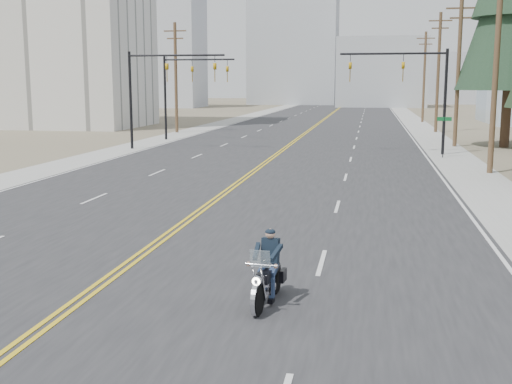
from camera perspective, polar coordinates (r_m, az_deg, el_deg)
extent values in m
plane|color=#776D56|center=(14.74, -15.49, -9.40)|extent=(400.00, 400.00, 0.00)
cube|color=#303033|center=(82.89, 5.87, 6.29)|extent=(20.00, 200.00, 0.01)
cube|color=#A5A5A0|center=(84.53, -1.98, 6.39)|extent=(3.00, 200.00, 0.01)
cube|color=#A5A5A0|center=(82.83, 13.87, 6.06)|extent=(3.00, 200.00, 0.01)
cylinder|color=black|center=(47.74, -11.08, 7.96)|extent=(0.20, 0.20, 7.00)
cylinder|color=black|center=(46.62, -7.10, 11.97)|extent=(7.00, 0.14, 0.14)
imported|color=#BF8C0C|center=(46.81, -7.92, 11.14)|extent=(0.21, 0.26, 1.30)
imported|color=#BF8C0C|center=(45.85, -3.68, 11.25)|extent=(0.21, 0.26, 1.30)
cylinder|color=black|center=(44.80, 16.45, 7.66)|extent=(0.20, 0.20, 7.00)
cylinder|color=black|center=(44.59, 12.08, 11.94)|extent=(7.00, 0.14, 0.14)
imported|color=#BF8C0C|center=(44.59, 12.96, 11.07)|extent=(0.21, 0.26, 1.30)
imported|color=#BF8C0C|center=(44.57, 8.38, 11.21)|extent=(0.21, 0.26, 1.30)
cylinder|color=black|center=(55.27, -8.07, 8.24)|extent=(0.20, 0.20, 7.00)
cylinder|color=black|center=(54.44, -5.09, 11.65)|extent=(6.00, 0.14, 0.14)
imported|color=#BF8C0C|center=(54.58, -5.69, 10.95)|extent=(0.21, 0.26, 1.30)
imported|color=#BF8C0C|center=(53.84, -2.56, 11.01)|extent=(0.21, 0.26, 1.30)
cylinder|color=black|center=(42.91, 16.33, 4.65)|extent=(0.06, 0.06, 2.60)
cube|color=#0C5926|center=(42.83, 16.40, 6.25)|extent=(0.90, 0.03, 0.25)
cylinder|color=brown|center=(36.09, 20.57, 10.64)|extent=(0.30, 0.30, 11.50)
cylinder|color=brown|center=(50.92, 17.53, 10.04)|extent=(0.30, 0.30, 11.00)
cube|color=brown|center=(51.21, 17.80, 15.30)|extent=(2.20, 0.12, 0.12)
cube|color=brown|center=(51.14, 17.76, 14.52)|extent=(1.60, 0.12, 0.12)
cylinder|color=brown|center=(65.83, 15.89, 10.14)|extent=(0.30, 0.30, 11.50)
cube|color=brown|center=(66.10, 16.09, 14.43)|extent=(2.20, 0.12, 0.12)
cube|color=brown|center=(66.04, 16.06, 13.82)|extent=(1.60, 0.12, 0.12)
cylinder|color=brown|center=(82.77, 14.72, 9.83)|extent=(0.30, 0.30, 11.00)
cube|color=brown|center=(82.95, 14.86, 13.07)|extent=(2.20, 0.12, 0.12)
cube|color=brown|center=(82.90, 14.84, 12.59)|extent=(1.60, 0.12, 0.12)
cylinder|color=brown|center=(63.34, -7.14, 10.01)|extent=(0.30, 0.30, 10.50)
cube|color=brown|center=(63.54, -7.22, 14.02)|extent=(2.20, 0.12, 0.12)
cube|color=brown|center=(63.48, -7.21, 13.39)|extent=(1.60, 0.12, 0.12)
cube|color=#B7BCC6|center=(134.15, -7.94, 12.19)|extent=(14.00, 12.00, 22.00)
cube|color=#ADB2B7|center=(137.55, 11.06, 10.37)|extent=(18.00, 14.00, 14.00)
cube|color=#ADB2B7|center=(153.83, 3.40, 12.66)|extent=(20.00, 15.00, 26.00)
cube|color=#B7BCC6|center=(163.61, 16.97, 9.63)|extent=(14.00, 14.00, 12.00)
cube|color=#ADB2B7|center=(153.23, -11.59, 10.63)|extent=(12.00, 12.00, 16.00)
cylinder|color=#382619|center=(51.61, 21.31, 6.07)|extent=(0.75, 0.75, 4.26)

